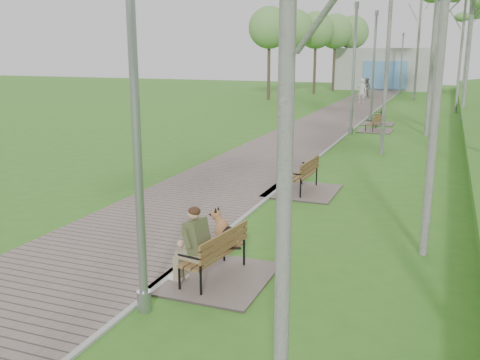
# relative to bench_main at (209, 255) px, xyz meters

# --- Properties ---
(walkway) EXTENTS (3.50, 67.00, 0.04)m
(walkway) POSITION_rel_bench_main_xyz_m (-2.41, 18.27, -0.42)
(walkway) COLOR #70605A
(walkway) RESTS_ON ground
(kerb) EXTENTS (0.10, 67.00, 0.05)m
(kerb) POSITION_rel_bench_main_xyz_m (-0.66, 18.27, -0.42)
(kerb) COLOR #999993
(kerb) RESTS_ON ground
(building_north) EXTENTS (10.00, 5.20, 4.00)m
(building_north) POSITION_rel_bench_main_xyz_m (-2.16, 47.74, 1.55)
(building_north) COLOR #9E9E99
(building_north) RESTS_ON ground
(bench_main) EXTENTS (1.81, 2.01, 1.57)m
(bench_main) POSITION_rel_bench_main_xyz_m (0.00, 0.00, 0.00)
(bench_main) COLOR #70605A
(bench_main) RESTS_ON ground
(bench_second) EXTENTS (1.88, 2.09, 1.15)m
(bench_second) POSITION_rel_bench_main_xyz_m (-0.01, 6.25, -0.23)
(bench_second) COLOR #70605A
(bench_second) RESTS_ON ground
(bench_third) EXTENTS (1.58, 1.76, 0.97)m
(bench_third) POSITION_rel_bench_main_xyz_m (0.40, 18.62, -0.26)
(bench_third) COLOR #70605A
(bench_third) RESTS_ON ground
(bench_far) EXTENTS (1.60, 1.77, 0.98)m
(bench_far) POSITION_rel_bench_main_xyz_m (0.21, 21.22, -0.26)
(bench_far) COLOR #70605A
(bench_far) RESTS_ON ground
(lamp_post_near) EXTENTS (0.22, 0.22, 5.60)m
(lamp_post_near) POSITION_rel_bench_main_xyz_m (-0.45, -1.41, 2.18)
(lamp_post_near) COLOR gray
(lamp_post_near) RESTS_ON ground
(lamp_post_second) EXTENTS (0.23, 0.23, 5.93)m
(lamp_post_second) POSITION_rel_bench_main_xyz_m (-0.55, 17.36, 2.33)
(lamp_post_second) COLOR gray
(lamp_post_second) RESTS_ON ground
(lamp_post_third) EXTENTS (0.23, 0.23, 5.89)m
(lamp_post_third) POSITION_rel_bench_main_xyz_m (-0.33, 22.62, 2.31)
(lamp_post_third) COLOR gray
(lamp_post_third) RESTS_ON ground
(lamp_post_far) EXTENTS (0.20, 0.20, 5.29)m
(lamp_post_far) POSITION_rel_bench_main_xyz_m (-0.47, 42.44, 2.03)
(lamp_post_far) COLOR gray
(lamp_post_far) RESTS_ON ground
(pedestrian_near) EXTENTS (0.69, 0.47, 1.81)m
(pedestrian_near) POSITION_rel_bench_main_xyz_m (-2.31, 32.24, 0.46)
(pedestrian_near) COLOR white
(pedestrian_near) RESTS_ON ground
(pedestrian_far) EXTENTS (0.94, 0.83, 1.63)m
(pedestrian_far) POSITION_rel_bench_main_xyz_m (-2.70, 37.33, 0.37)
(pedestrian_far) COLOR gray
(pedestrian_far) RESTS_ON ground
(birch_distant_b) EXTENTS (2.37, 2.37, 9.80)m
(birch_distant_b) POSITION_rel_bench_main_xyz_m (4.70, 40.74, 7.25)
(birch_distant_b) COLOR silver
(birch_distant_b) RESTS_ON ground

